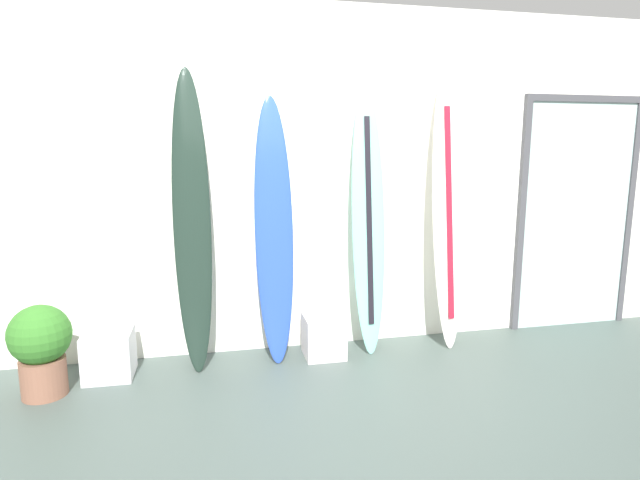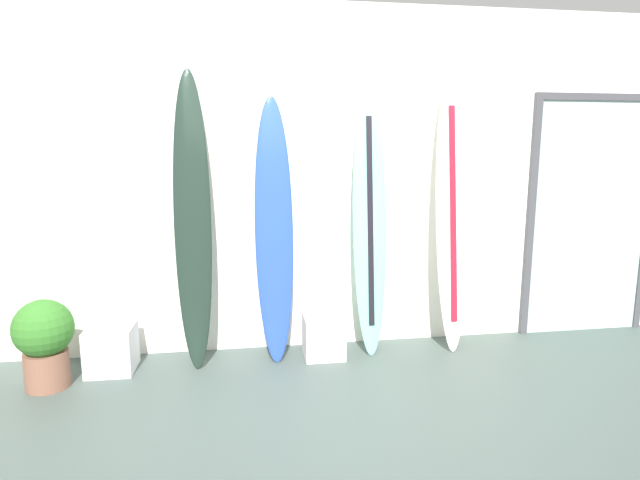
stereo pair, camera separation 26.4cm
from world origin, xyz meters
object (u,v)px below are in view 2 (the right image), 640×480
Objects in this scene: display_block_left at (324,336)px; potted_plant at (44,339)px; glass_door at (590,212)px; surfboard_seafoam at (370,222)px; surfboard_ivory at (451,216)px; surfboard_cobalt at (274,232)px; surfboard_charcoal at (193,222)px; display_block_center at (111,349)px.

potted_plant is (-2.02, -0.25, 0.19)m from display_block_left.
glass_door is 3.35× the size of potted_plant.
surfboard_seafoam is 0.68m from surfboard_ivory.
surfboard_cobalt is 2.85m from glass_door.
surfboard_cobalt is at bearing 171.64° from display_block_left.
display_block_left is at bearing -8.36° from surfboard_cobalt.
surfboard_charcoal is 3.46m from glass_door.
glass_door reaches higher than display_block_center.
potted_plant is at bearing -172.86° from display_block_left.
display_block_left is at bearing -1.95° from surfboard_charcoal.
surfboard_charcoal reaches higher than display_block_center.
surfboard_seafoam is 6.50× the size of display_block_left.
surfboard_charcoal is at bearing -179.64° from surfboard_ivory.
potted_plant is (-0.39, -0.22, 0.18)m from display_block_center.
display_block_center is at bearing -177.10° from surfboard_seafoam.
surfboard_ivory is (1.45, -0.01, 0.10)m from surfboard_cobalt.
surfboard_seafoam reaches higher than display_block_center.
surfboard_charcoal reaches higher than surfboard_seafoam.
surfboard_charcoal is 1.09× the size of surfboard_cobalt.
surfboard_ivory reaches higher than display_block_center.
display_block_left is 0.52× the size of potted_plant.
display_block_center is at bearing -178.27° from surfboard_ivory.
potted_plant is at bearing -150.55° from display_block_center.
potted_plant is (-4.48, -0.50, -0.74)m from glass_door.
surfboard_seafoam is at bearing 1.40° from surfboard_charcoal.
surfboard_cobalt is 0.97× the size of glass_door.
surfboard_cobalt is at bearing -176.21° from glass_door.
surfboard_charcoal reaches higher than surfboard_cobalt.
display_block_left is (0.38, -0.06, -0.86)m from surfboard_cobalt.
surfboard_ivory is 3.56× the size of potted_plant.
surfboard_cobalt is 0.94m from display_block_left.
display_block_left is (-1.07, -0.05, -0.95)m from surfboard_ivory.
surfboard_cobalt is at bearing 10.71° from potted_plant.
surfboard_ivory is at bearing -1.73° from surfboard_seafoam.
surfboard_cobalt is 0.77m from surfboard_seafoam.
surfboard_seafoam is at bearing 2.90° from display_block_center.
surfboard_seafoam is 2.08m from glass_door.
surfboard_ivory reaches higher than surfboard_cobalt.
surfboard_cobalt is 5.98× the size of display_block_center.
display_block_center is 0.16× the size of glass_door.
potted_plant reaches higher than display_block_center.
surfboard_charcoal is 1.38m from surfboard_seafoam.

